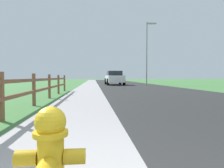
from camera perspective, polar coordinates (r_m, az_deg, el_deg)
name	(u,v)px	position (r m, az deg, el deg)	size (l,w,h in m)	color
ground_plane	(98,84)	(25.87, -4.09, -0.03)	(120.00, 120.00, 0.00)	#487F41
road_asphalt	(122,83)	(28.16, 2.96, 0.15)	(7.00, 66.00, 0.01)	#2B2B2B
curb_concrete	(76,84)	(27.97, -10.34, 0.10)	(6.00, 66.00, 0.01)	#A8A2A3
grass_verge	(64,84)	(28.14, -13.38, 0.10)	(5.00, 66.00, 0.00)	#487F41
fire_hydrant	(50,156)	(1.54, -17.12, -19.10)	(0.48, 0.40, 0.73)	yellow
rail_fence	(34,87)	(6.84, -21.35, -0.84)	(0.11, 13.63, 1.04)	brown
parked_suv_white	(114,78)	(23.46, 0.66, 1.76)	(2.10, 4.81, 1.62)	white
street_lamp	(148,48)	(23.74, 10.09, 9.97)	(1.17, 0.20, 7.21)	gray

